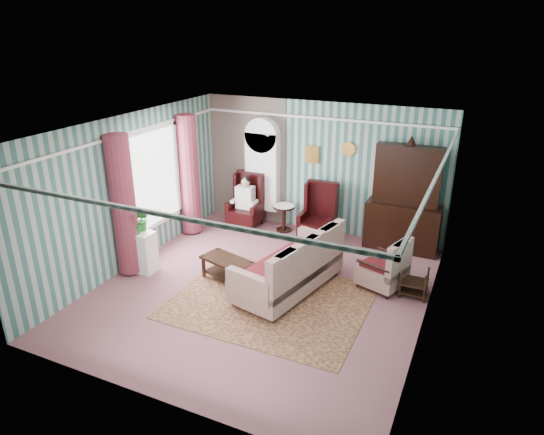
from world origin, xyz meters
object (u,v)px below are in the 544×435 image
at_px(wingback_right, 318,213).
at_px(sofa, 288,264).
at_px(round_side_table, 284,218).
at_px(wingback_left, 245,201).
at_px(nest_table, 414,282).
at_px(dresser_hutch, 405,196).
at_px(bookcase, 262,177).
at_px(seated_woman, 245,203).
at_px(plant_stand, 141,251).
at_px(floral_armchair, 383,263).
at_px(coffee_table, 227,270).

distance_m(wingback_right, sofa, 2.27).
relative_size(round_side_table, sofa, 0.27).
height_order(wingback_left, nest_table, wingback_left).
bearing_deg(sofa, wingback_left, 54.30).
height_order(dresser_hutch, sofa, dresser_hutch).
bearing_deg(bookcase, seated_woman, -122.66).
bearing_deg(plant_stand, bookcase, 71.51).
height_order(floral_armchair, coffee_table, floral_armchair).
bearing_deg(nest_table, dresser_hutch, 107.39).
relative_size(wingback_right, seated_woman, 1.06).
xyz_separation_m(seated_woman, floral_armchair, (3.50, -1.47, -0.11)).
xyz_separation_m(nest_table, plant_stand, (-4.87, -1.20, 0.13)).
bearing_deg(coffee_table, dresser_hutch, 45.76).
height_order(seated_woman, floral_armchair, seated_woman).
bearing_deg(seated_woman, bookcase, 57.34).
distance_m(round_side_table, nest_table, 3.60).
xyz_separation_m(nest_table, coffee_table, (-3.19, -0.87, -0.05)).
xyz_separation_m(wingback_right, coffee_table, (-0.87, -2.42, -0.40)).
bearing_deg(coffee_table, round_side_table, 89.47).
xyz_separation_m(dresser_hutch, seated_woman, (-3.50, -0.27, -0.59)).
bearing_deg(coffee_table, floral_armchair, 20.04).
xyz_separation_m(dresser_hutch, sofa, (-1.50, -2.52, -0.69)).
bearing_deg(bookcase, nest_table, -26.92).
distance_m(wingback_right, coffee_table, 2.61).
bearing_deg(wingback_left, bookcase, 57.34).
bearing_deg(plant_stand, floral_armchair, 16.61).
xyz_separation_m(nest_table, floral_armchair, (-0.57, 0.08, 0.21)).
xyz_separation_m(wingback_left, coffee_table, (0.88, -2.42, -0.40)).
height_order(sofa, coffee_table, sofa).
height_order(bookcase, round_side_table, bookcase).
relative_size(dresser_hutch, plant_stand, 2.95).
height_order(nest_table, sofa, sofa).
distance_m(bookcase, seated_woman, 0.70).
xyz_separation_m(bookcase, plant_stand, (-1.05, -3.14, -0.72)).
relative_size(seated_woman, plant_stand, 1.47).
xyz_separation_m(dresser_hutch, coffee_table, (-2.62, -2.69, -0.96)).
height_order(plant_stand, coffee_table, plant_stand).
relative_size(nest_table, coffee_table, 0.56).
bearing_deg(coffee_table, wingback_right, 70.18).
height_order(plant_stand, floral_armchair, floral_armchair).
distance_m(dresser_hutch, sofa, 3.01).
height_order(wingback_left, seated_woman, wingback_left).
bearing_deg(wingback_right, coffee_table, -109.82).
bearing_deg(nest_table, plant_stand, -166.16).
height_order(dresser_hutch, plant_stand, dresser_hutch).
bearing_deg(wingback_left, round_side_table, 9.46).
height_order(wingback_left, wingback_right, same).
distance_m(seated_woman, plant_stand, 2.87).
distance_m(wingback_left, sofa, 3.02).
xyz_separation_m(wingback_right, nest_table, (2.32, -1.55, -0.35)).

